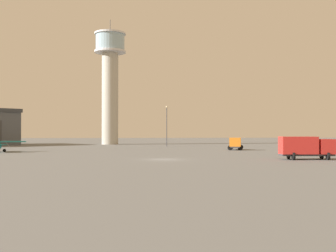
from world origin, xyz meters
The scene contains 6 objects.
ground_plane centered at (0.00, 0.00, 0.00)m, with size 400.00×400.00×0.00m, color #60605E.
control_tower centered at (-10.74, 68.06, 20.44)m, with size 9.29×9.29×37.19m.
truck_flatbed_orange centered at (16.74, 27.18, 1.22)m, with size 4.02×6.00×2.53m.
truck_box_red centered at (18.83, -1.79, 1.72)m, with size 7.12×3.62×3.05m.
car_yellow centered at (36.46, 31.56, 0.74)m, with size 4.47×3.11×1.37m.
light_post_east centered at (4.53, 48.56, 5.98)m, with size 0.44×0.44×10.24m.
Camera 1 is at (-4.20, -54.57, 3.66)m, focal length 43.84 mm.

